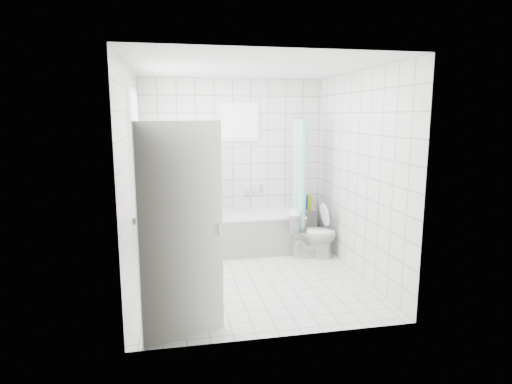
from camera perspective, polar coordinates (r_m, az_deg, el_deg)
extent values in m
plane|color=white|center=(5.56, -0.68, -11.40)|extent=(3.00, 3.00, 0.00)
plane|color=white|center=(5.20, -0.75, 16.31)|extent=(3.00, 3.00, 0.00)
cube|color=white|center=(6.69, -3.07, 3.77)|extent=(2.80, 0.02, 2.60)
cube|color=white|center=(3.78, 3.45, -1.18)|extent=(2.80, 0.02, 2.60)
cube|color=white|center=(5.16, -16.19, 1.48)|extent=(0.02, 3.00, 2.60)
cube|color=white|center=(5.65, 13.40, 2.32)|extent=(0.02, 3.00, 2.60)
cube|color=white|center=(5.42, -15.61, 5.10)|extent=(0.01, 0.90, 1.40)
cube|color=white|center=(6.62, -2.20, 9.34)|extent=(0.50, 0.01, 0.50)
cube|color=white|center=(5.53, -14.78, -2.54)|extent=(0.18, 1.02, 0.08)
cube|color=silver|center=(3.89, -9.87, -5.53)|extent=(0.76, 0.32, 2.00)
cube|color=white|center=(6.55, -1.18, -5.51)|extent=(1.63, 0.75, 0.55)
cube|color=white|center=(6.48, -1.19, -3.04)|extent=(1.65, 0.77, 0.03)
cube|color=white|center=(6.30, -9.10, -1.82)|extent=(0.15, 0.85, 1.50)
cube|color=white|center=(7.01, 6.26, -4.51)|extent=(0.40, 0.24, 0.55)
imported|color=white|center=(6.30, 7.50, -5.56)|extent=(0.76, 0.56, 0.69)
cylinder|color=silver|center=(6.46, 5.59, 9.73)|extent=(0.02, 0.80, 0.02)
cube|color=silver|center=(6.76, -0.86, -0.01)|extent=(0.18, 0.06, 0.06)
imported|color=#CF67A4|center=(5.78, -14.58, -0.73)|extent=(0.11, 0.11, 0.17)
imported|color=silver|center=(5.60, -14.70, -0.49)|extent=(0.14, 0.14, 0.28)
imported|color=#C94E8D|center=(5.15, -14.99, -1.17)|extent=(0.13, 0.13, 0.33)
imported|color=silver|center=(5.48, -14.75, -1.35)|extent=(0.14, 0.14, 0.16)
cylinder|color=green|center=(6.84, 6.25, -1.63)|extent=(0.06, 0.06, 0.21)
cylinder|color=yellow|center=(6.86, 7.19, -1.41)|extent=(0.06, 0.06, 0.26)
cylinder|color=blue|center=(6.95, 6.76, -1.33)|extent=(0.06, 0.06, 0.24)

